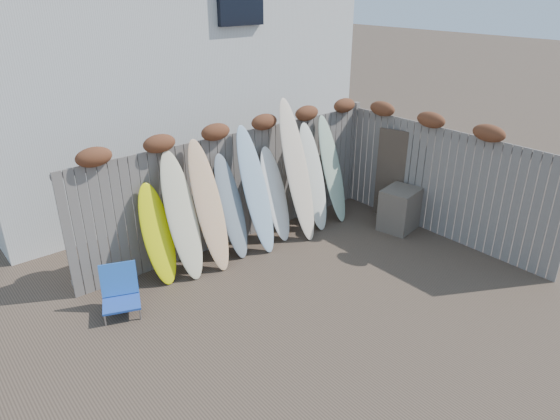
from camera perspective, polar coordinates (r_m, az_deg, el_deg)
ground at (r=7.68m, az=5.79°, el=-9.71°), size 80.00×80.00×0.00m
back_fence at (r=8.80m, az=-4.66°, el=3.70°), size 6.05×0.28×2.24m
right_fence at (r=9.45m, az=18.01°, el=3.76°), size 0.28×4.40×2.24m
house at (r=12.07m, az=-15.12°, el=18.55°), size 8.50×5.50×6.33m
beach_chair at (r=7.53m, az=-17.81°, el=-8.81°), size 0.68×0.70×0.68m
wooden_crate at (r=9.69m, az=13.51°, el=0.09°), size 0.79×0.70×0.80m
lattice_panel at (r=9.95m, az=14.15°, el=3.71°), size 0.42×1.14×1.77m
surfboard_0 at (r=7.88m, az=-13.81°, el=-2.75°), size 0.48×0.57×1.57m
surfboard_1 at (r=7.89m, az=-11.14°, el=-0.71°), size 0.51×0.72×2.01m
surfboard_2 at (r=8.04m, az=-8.13°, el=0.42°), size 0.52×0.77×2.10m
surfboard_3 at (r=8.40m, az=-5.61°, el=0.36°), size 0.51×0.67×1.76m
surfboard_4 at (r=8.51m, az=-2.80°, el=2.27°), size 0.57×0.81×2.16m
surfboard_5 at (r=8.94m, az=-0.54°, el=1.79°), size 0.54×0.65×1.69m
surfboard_6 at (r=8.92m, az=1.97°, el=4.50°), size 0.51×0.87×2.49m
surfboard_7 at (r=9.37m, az=3.79°, el=3.76°), size 0.52×0.72×1.97m
surfboard_8 at (r=9.72m, az=5.98°, el=4.63°), size 0.53×0.76×2.03m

